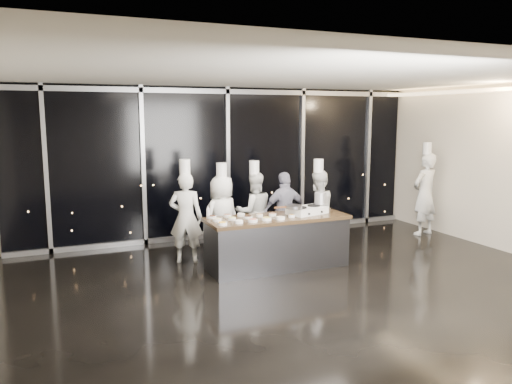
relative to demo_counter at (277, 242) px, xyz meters
The scene contains 15 objects.
ground 1.01m from the demo_counter, 90.00° to the right, with size 9.00×9.00×0.00m, color black.
room_shell 2.01m from the demo_counter, 78.94° to the right, with size 9.02×7.02×3.21m.
window_wall 2.78m from the demo_counter, 90.00° to the left, with size 8.90×0.11×3.20m.
demo_counter is the anchor object (origin of this frame).
stove 0.77m from the demo_counter, ahead, with size 0.74×0.56×0.14m.
frying_pan 0.67m from the demo_counter, 17.49° to the right, with size 0.54×0.36×0.05m.
stock_pot 1.14m from the demo_counter, ahead, with size 0.21×0.21×0.21m, color #B8B7BA.
prep_bowls 0.76m from the demo_counter, behind, with size 1.42×0.70×0.05m.
squeeze_bottle 1.30m from the demo_counter, 165.11° to the left, with size 0.06×0.06×0.21m.
chef_far_left 1.69m from the demo_counter, 145.87° to the left, with size 0.70×0.59×1.85m.
chef_left 1.16m from the demo_counter, 129.05° to the left, with size 0.88×0.75×1.77m.
chef_center 1.24m from the demo_counter, 86.74° to the left, with size 0.80×0.65×1.76m.
guest 1.15m from the demo_counter, 56.99° to the left, with size 0.91×0.39×1.54m.
chef_right 1.55m from the demo_counter, 33.15° to the left, with size 0.90×0.79×1.77m.
chef_side 4.14m from the demo_counter, 13.09° to the left, with size 0.73×0.55×2.03m.
Camera 1 is at (-3.59, -6.64, 2.63)m, focal length 35.00 mm.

